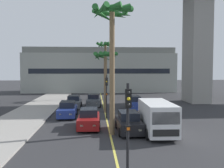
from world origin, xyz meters
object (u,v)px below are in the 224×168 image
Objects in this scene: traffic_light_median_far at (107,91)px; palm_tree_mid_median at (105,53)px; delivery_van at (157,117)px; traffic_light_median_near at (128,120)px; car_queue_front at (89,119)px; car_queue_second at (74,102)px; palm_tree_near_median at (105,62)px; car_queue_fourth at (129,123)px; car_queue_third at (94,100)px; car_queue_fifth at (68,110)px; palm_tree_far_median at (112,28)px; car_queue_sixth at (134,103)px.

palm_tree_mid_median reaches higher than traffic_light_median_far.
delivery_van is at bearing -59.99° from traffic_light_median_far.
traffic_light_median_near is 0.46× the size of palm_tree_mid_median.
delivery_van reaches higher than car_queue_front.
palm_tree_near_median is (3.73, -3.25, 4.83)m from car_queue_second.
car_queue_second is 13.08m from car_queue_fourth.
car_queue_third and car_queue_fifth have the same top height.
palm_tree_near_median reaches higher than car_queue_second.
car_queue_fifth is 0.61× the size of palm_tree_near_median.
car_queue_front is 20.90m from palm_tree_mid_median.
palm_tree_mid_median reaches higher than traffic_light_median_near.
palm_tree_far_median reaches higher than car_queue_fourth.
car_queue_fifth is 4.51m from traffic_light_median_far.
car_queue_fifth is at bearing 162.92° from traffic_light_median_far.
traffic_light_median_near reaches higher than car_queue_fourth.
car_queue_third is at bearing 88.53° from car_queue_front.
car_queue_fifth is at bearing 129.55° from car_queue_fourth.
delivery_van is 8.80m from traffic_light_median_near.
car_queue_third is 22.67m from traffic_light_median_near.
traffic_light_median_near is (-3.23, -8.06, 1.43)m from delivery_van.
palm_tree_mid_median reaches higher than car_queue_fourth.
car_queue_front and car_queue_fourth have the same top height.
car_queue_front and car_queue_sixth have the same top height.
car_queue_fourth is 5.79m from traffic_light_median_far.
palm_tree_far_median is at bearing -84.31° from car_queue_third.
car_queue_front is at bearing -114.05° from traffic_light_median_far.
traffic_light_median_far is at bearing -61.33° from car_queue_second.
car_queue_third is at bearing -103.90° from palm_tree_mid_median.
car_queue_second is 0.44× the size of palm_tree_far_median.
palm_tree_far_median is at bearing -60.60° from car_queue_fifth.
traffic_light_median_far is at bearing 120.01° from delivery_van.
traffic_light_median_far is (1.30, -8.52, 1.99)m from car_queue_third.
palm_tree_mid_median is at bearing 65.27° from car_queue_second.
car_queue_second is at bearing 106.86° from palm_tree_far_median.
traffic_light_median_far is at bearing -17.08° from car_queue_fifth.
delivery_van reaches higher than car_queue_second.
palm_tree_mid_median is (-2.86, 22.03, 6.08)m from delivery_van.
car_queue_second and car_queue_third have the same top height.
car_queue_fourth is (3.06, -1.63, 0.00)m from car_queue_front.
palm_tree_mid_median is 0.98× the size of palm_tree_far_median.
car_queue_second is 0.60× the size of palm_tree_near_median.
delivery_van is 7.01m from traffic_light_median_far.
car_queue_fourth is at bearing -87.66° from palm_tree_mid_median.
palm_tree_far_median is (1.44, -14.43, 6.99)m from car_queue_third.
car_queue_fifth is at bearing -148.90° from palm_tree_near_median.
car_queue_second is at bearing 113.20° from car_queue_fourth.
car_queue_front is 7.56m from palm_tree_far_median.
traffic_light_median_far is at bearing -122.69° from car_queue_sixth.
delivery_van is 0.58× the size of palm_tree_mid_median.
car_queue_fourth is 8.33m from car_queue_fifth.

